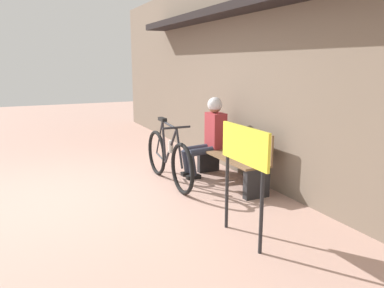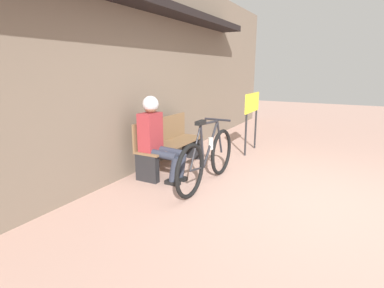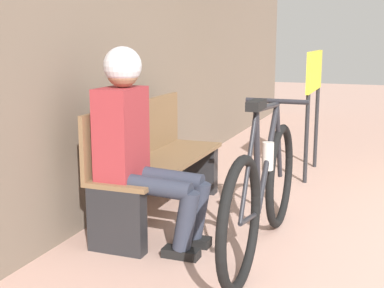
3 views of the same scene
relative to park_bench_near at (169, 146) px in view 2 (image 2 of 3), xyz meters
name	(u,v)px [view 2 (image 2 of 3)]	position (x,y,z in m)	size (l,w,h in m)	color
ground_plane	(308,202)	(-0.32, -2.22, -0.38)	(24.00, 24.00, 0.00)	tan
storefront_wall	(134,64)	(-0.32, 0.39, 1.29)	(12.00, 0.56, 3.20)	#756656
park_bench_near	(169,146)	(0.00, 0.00, 0.00)	(1.46, 0.42, 0.83)	brown
bicycle	(207,159)	(-0.38, -0.87, 0.00)	(1.71, 0.40, 0.95)	black
person_seated	(156,133)	(-0.52, -0.11, 0.32)	(0.34, 0.65, 1.23)	#2D3342
signboard	(252,109)	(1.61, -0.86, 0.48)	(0.78, 0.04, 1.15)	#232326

